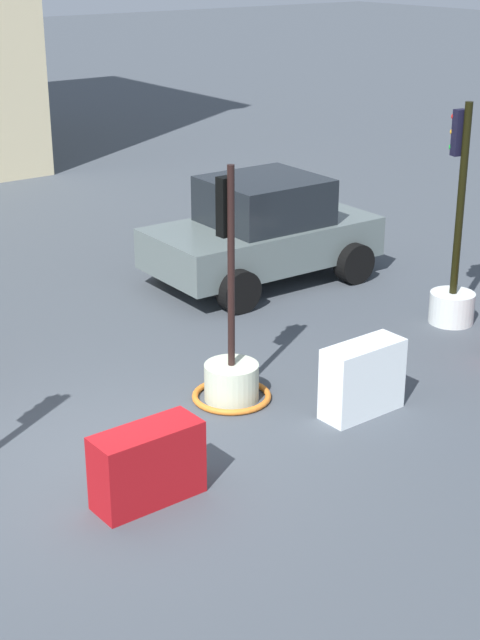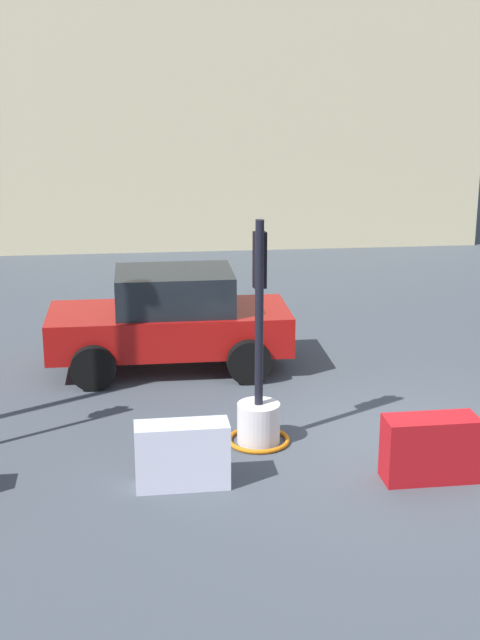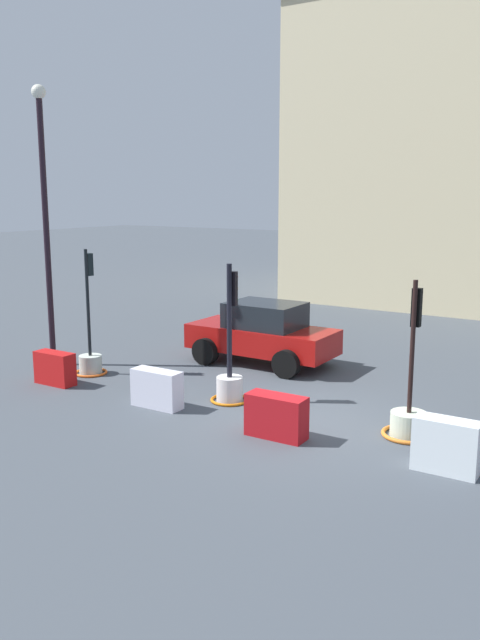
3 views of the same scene
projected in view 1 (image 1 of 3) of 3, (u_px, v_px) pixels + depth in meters
ground_plane at (103, 460)px, 10.76m from camera, size 120.00×120.00×0.00m
traffic_light_2 at (231, 368)px, 12.04m from camera, size 1.00×1.00×2.98m
traffic_light_3 at (453, 282)px, 14.39m from camera, size 0.67×0.67×3.29m
construction_barrier_2 at (147, 465)px, 9.84m from camera, size 1.16×0.49×0.82m
construction_barrier_3 at (362, 379)px, 11.67m from camera, size 1.07×0.45×0.90m
car_grey_saloon at (263, 231)px, 16.11m from camera, size 3.85×2.33×1.75m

